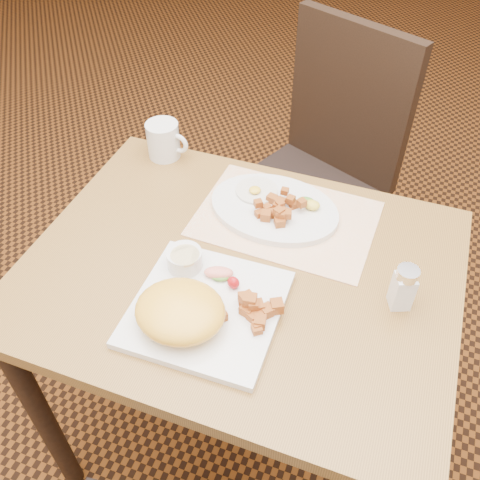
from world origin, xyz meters
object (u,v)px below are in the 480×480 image
(plate_square, at_px, (207,308))
(salt_shaker, at_px, (403,287))
(chair_far, at_px, (321,165))
(coffee_mug, at_px, (164,140))
(table, at_px, (240,299))
(plate_oval, at_px, (274,208))

(plate_square, relative_size, salt_shaker, 2.80)
(salt_shaker, bearing_deg, chair_far, 114.16)
(plate_square, height_order, coffee_mug, coffee_mug)
(chair_far, distance_m, salt_shaker, 0.78)
(table, relative_size, salt_shaker, 9.00)
(plate_square, bearing_deg, table, 81.29)
(salt_shaker, distance_m, coffee_mug, 0.71)
(chair_far, bearing_deg, salt_shaker, 137.64)
(plate_square, relative_size, coffee_mug, 2.43)
(chair_far, xyz_separation_m, plate_square, (-0.04, -0.82, 0.22))
(table, distance_m, salt_shaker, 0.36)
(plate_square, distance_m, coffee_mug, 0.53)
(plate_oval, distance_m, coffee_mug, 0.36)
(table, distance_m, plate_oval, 0.22)
(coffee_mug, bearing_deg, table, -43.46)
(salt_shaker, bearing_deg, table, -177.55)
(salt_shaker, xyz_separation_m, coffee_mug, (-0.65, 0.29, -0.00))
(chair_far, height_order, plate_square, chair_far)
(plate_oval, xyz_separation_m, coffee_mug, (-0.33, 0.11, 0.04))
(salt_shaker, bearing_deg, plate_square, -157.13)
(plate_oval, bearing_deg, salt_shaker, -29.28)
(chair_far, relative_size, plate_square, 3.46)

